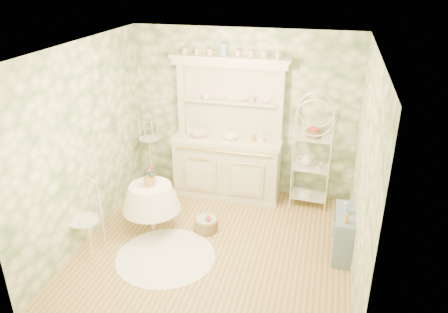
% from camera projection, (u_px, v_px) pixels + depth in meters
% --- Properties ---
extents(floor, '(3.60, 3.60, 0.00)m').
position_uv_depth(floor, '(215.00, 247.00, 6.00)').
color(floor, tan).
rests_on(floor, ground).
extents(ceiling, '(3.60, 3.60, 0.00)m').
position_uv_depth(ceiling, '(213.00, 48.00, 4.90)').
color(ceiling, white).
rests_on(ceiling, floor).
extents(wall_left, '(3.60, 3.60, 0.00)m').
position_uv_depth(wall_left, '(85.00, 144.00, 5.85)').
color(wall_left, '#EFEDC9').
rests_on(wall_left, floor).
extents(wall_right, '(3.60, 3.60, 0.00)m').
position_uv_depth(wall_right, '(364.00, 173.00, 5.05)').
color(wall_right, '#EFEDC9').
rests_on(wall_right, floor).
extents(wall_back, '(3.60, 3.60, 0.00)m').
position_uv_depth(wall_back, '(244.00, 114.00, 7.05)').
color(wall_back, '#EFEDC9').
rests_on(wall_back, floor).
extents(wall_front, '(3.60, 3.60, 0.00)m').
position_uv_depth(wall_front, '(161.00, 238.00, 3.86)').
color(wall_front, '#EFEDC9').
rests_on(wall_front, floor).
extents(kitchen_dresser, '(1.87, 0.61, 2.29)m').
position_uv_depth(kitchen_dresser, '(227.00, 130.00, 6.93)').
color(kitchen_dresser, beige).
rests_on(kitchen_dresser, floor).
extents(bakers_rack, '(0.63, 0.47, 1.90)m').
position_uv_depth(bakers_rack, '(312.00, 149.00, 6.72)').
color(bakers_rack, white).
rests_on(bakers_rack, floor).
extents(side_shelf, '(0.33, 0.77, 0.64)m').
position_uv_depth(side_shelf, '(343.00, 232.00, 5.76)').
color(side_shelf, '#6B82A1').
rests_on(side_shelf, floor).
extents(round_table, '(0.66, 0.66, 0.61)m').
position_uv_depth(round_table, '(152.00, 211.00, 6.30)').
color(round_table, white).
rests_on(round_table, floor).
extents(cafe_chair, '(0.47, 0.47, 0.99)m').
position_uv_depth(cafe_chair, '(83.00, 218.00, 5.77)').
color(cafe_chair, white).
rests_on(cafe_chair, floor).
extents(birdcage_stand, '(0.40, 0.40, 1.53)m').
position_uv_depth(birdcage_stand, '(150.00, 147.00, 7.30)').
color(birdcage_stand, white).
rests_on(birdcage_stand, floor).
extents(floor_basket, '(0.34, 0.34, 0.22)m').
position_uv_depth(floor_basket, '(206.00, 224.00, 6.34)').
color(floor_basket, olive).
rests_on(floor_basket, floor).
extents(lace_rug, '(1.34, 1.34, 0.01)m').
position_uv_depth(lace_rug, '(166.00, 257.00, 5.80)').
color(lace_rug, white).
rests_on(lace_rug, floor).
extents(bowl_floral, '(0.37, 0.37, 0.07)m').
position_uv_depth(bowl_floral, '(200.00, 136.00, 7.06)').
color(bowl_floral, white).
rests_on(bowl_floral, kitchen_dresser).
extents(bowl_white, '(0.30, 0.30, 0.08)m').
position_uv_depth(bowl_white, '(231.00, 139.00, 6.94)').
color(bowl_white, white).
rests_on(bowl_white, kitchen_dresser).
extents(cup_left, '(0.14, 0.14, 0.09)m').
position_uv_depth(cup_left, '(206.00, 97.00, 6.97)').
color(cup_left, white).
rests_on(cup_left, kitchen_dresser).
extents(cup_right, '(0.13, 0.13, 0.10)m').
position_uv_depth(cup_right, '(252.00, 101.00, 6.80)').
color(cup_right, white).
rests_on(cup_right, kitchen_dresser).
extents(potted_geranium, '(0.17, 0.14, 0.29)m').
position_uv_depth(potted_geranium, '(151.00, 176.00, 6.09)').
color(potted_geranium, '#3F7238').
rests_on(potted_geranium, round_table).
extents(bottle_amber, '(0.08, 0.08, 0.15)m').
position_uv_depth(bottle_amber, '(347.00, 218.00, 5.42)').
color(bottle_amber, '#AF7F35').
rests_on(bottle_amber, side_shelf).
extents(bottle_blue, '(0.07, 0.07, 0.12)m').
position_uv_depth(bottle_blue, '(346.00, 210.00, 5.64)').
color(bottle_blue, '#81A6D6').
rests_on(bottle_blue, side_shelf).
extents(bottle_glass, '(0.08, 0.08, 0.08)m').
position_uv_depth(bottle_glass, '(346.00, 203.00, 5.82)').
color(bottle_glass, silver).
rests_on(bottle_glass, side_shelf).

